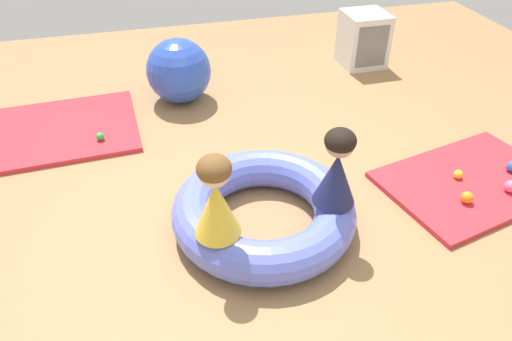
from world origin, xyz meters
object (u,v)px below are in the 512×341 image
at_px(child_in_navy, 337,168).
at_px(play_ball_yellow, 458,174).
at_px(child_in_yellow, 216,198).
at_px(storage_cube, 364,40).
at_px(inflatable_cushion, 264,210).
at_px(exercise_ball_large, 179,71).
at_px(play_ball_blue, 512,167).
at_px(play_ball_green, 100,137).
at_px(play_ball_pink, 511,186).
at_px(play_ball_orange, 467,197).

bearing_deg(child_in_navy, play_ball_yellow, -132.81).
distance_m(child_in_yellow, storage_cube, 3.22).
bearing_deg(inflatable_cushion, play_ball_yellow, 3.15).
xyz_separation_m(play_ball_yellow, exercise_ball_large, (-1.80, 1.81, 0.23)).
height_order(child_in_yellow, child_in_navy, child_in_yellow).
distance_m(play_ball_blue, play_ball_green, 3.24).
xyz_separation_m(play_ball_pink, play_ball_orange, (-0.37, -0.03, -0.00)).
height_order(play_ball_green, storage_cube, storage_cube).
bearing_deg(child_in_yellow, exercise_ball_large, 1.11).
xyz_separation_m(play_ball_yellow, play_ball_orange, (-0.10, -0.26, 0.01)).
distance_m(inflatable_cushion, play_ball_yellow, 1.51).
xyz_separation_m(play_ball_pink, play_ball_green, (-2.82, 1.44, -0.01)).
height_order(child_in_navy, storage_cube, child_in_navy).
relative_size(play_ball_pink, exercise_ball_large, 0.15).
bearing_deg(play_ball_orange, child_in_yellow, -177.27).
bearing_deg(play_ball_green, child_in_yellow, -65.82).
distance_m(child_in_navy, play_ball_blue, 1.63).
bearing_deg(storage_cube, play_ball_green, -161.77).
height_order(inflatable_cushion, play_ball_pink, inflatable_cushion).
relative_size(child_in_navy, storage_cube, 0.92).
bearing_deg(child_in_navy, play_ball_blue, -137.37).
xyz_separation_m(child_in_navy, exercise_ball_large, (-0.69, 2.06, -0.22)).
height_order(child_in_yellow, exercise_ball_large, child_in_yellow).
xyz_separation_m(play_ball_pink, storage_cube, (-0.05, 2.35, 0.20)).
bearing_deg(play_ball_pink, child_in_yellow, -177.03).
bearing_deg(storage_cube, child_in_navy, -119.21).
bearing_deg(exercise_ball_large, child_in_yellow, -91.40).
xyz_separation_m(child_in_navy, play_ball_green, (-1.44, 1.46, -0.45)).
relative_size(inflatable_cushion, child_in_yellow, 2.27).
height_order(play_ball_green, exercise_ball_large, exercise_ball_large).
distance_m(inflatable_cushion, child_in_yellow, 0.58).
height_order(play_ball_pink, storage_cube, storage_cube).
xyz_separation_m(exercise_ball_large, storage_cube, (2.02, 0.31, -0.02)).
distance_m(inflatable_cushion, exercise_ball_large, 1.92).
relative_size(play_ball_green, storage_cube, 0.12).
distance_m(child_in_navy, storage_cube, 2.72).
bearing_deg(storage_cube, play_ball_yellow, -95.73).
distance_m(child_in_yellow, play_ball_pink, 2.17).
bearing_deg(exercise_ball_large, play_ball_pink, -44.61).
relative_size(inflatable_cushion, play_ball_orange, 14.03).
bearing_deg(play_ball_blue, storage_cube, 96.07).
bearing_deg(child_in_yellow, play_ball_blue, -79.72).
relative_size(inflatable_cushion, storage_cube, 2.13).
relative_size(child_in_navy, play_ball_pink, 5.75).
distance_m(play_ball_blue, play_ball_pink, 0.27).
relative_size(play_ball_blue, play_ball_green, 1.27).
bearing_deg(play_ball_pink, play_ball_yellow, 139.05).
height_order(inflatable_cushion, child_in_navy, child_in_navy).
bearing_deg(play_ball_yellow, play_ball_pink, -40.95).
distance_m(play_ball_blue, exercise_ball_large, 2.91).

